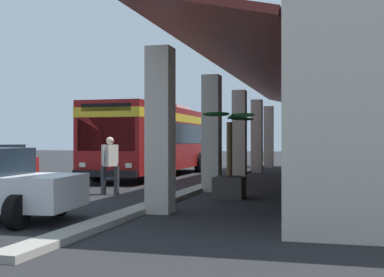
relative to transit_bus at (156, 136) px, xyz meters
name	(u,v)px	position (x,y,z in m)	size (l,w,h in m)	color
ground	(326,185)	(2.79, 7.61, -1.85)	(120.00, 120.00, 0.00)	#262628
curb_strip	(228,178)	(1.36, 3.62, -1.79)	(30.36, 0.50, 0.12)	#9E998E
transit_bus	(156,136)	(0.00, 0.00, 0.00)	(11.22, 2.89, 3.34)	maroon
pedestrian	(110,162)	(8.22, 1.41, -0.87)	(0.67, 0.53, 1.73)	#38383D
potted_palm	(229,175)	(8.19, 5.04, -1.19)	(1.77, 1.62, 2.46)	#4C4742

